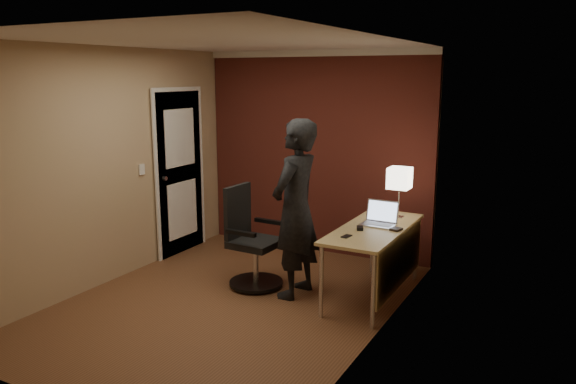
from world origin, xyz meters
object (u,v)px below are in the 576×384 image
(wallet, at_px, (396,229))
(person, at_px, (296,209))
(mouse, at_px, (360,228))
(laptop, at_px, (380,218))
(desk_lamp, at_px, (400,179))
(phone, at_px, (346,236))
(office_chair, at_px, (250,243))
(desk, at_px, (381,241))

(wallet, height_order, person, person)
(mouse, xyz_separation_m, wallet, (0.32, 0.15, -0.01))
(laptop, relative_size, wallet, 3.06)
(desk_lamp, distance_m, person, 1.16)
(laptop, distance_m, phone, 0.59)
(wallet, distance_m, office_chair, 1.54)
(laptop, distance_m, person, 0.86)
(desk, bearing_deg, laptop, 112.63)
(desk_lamp, distance_m, phone, 1.03)
(desk, relative_size, laptop, 4.46)
(desk_lamp, xyz_separation_m, person, (-0.81, -0.78, -0.25))
(desk_lamp, height_order, person, person)
(laptop, distance_m, mouse, 0.31)
(desk_lamp, relative_size, office_chair, 0.51)
(laptop, bearing_deg, mouse, -109.93)
(mouse, xyz_separation_m, office_chair, (-1.16, -0.15, -0.28))
(phone, relative_size, office_chair, 0.11)
(desk, height_order, phone, phone)
(laptop, height_order, wallet, laptop)
(office_chair, bearing_deg, mouse, 7.20)
(desk, distance_m, wallet, 0.21)
(laptop, xyz_separation_m, office_chair, (-1.27, -0.44, -0.33))
(person, bearing_deg, mouse, 105.81)
(mouse, height_order, office_chair, office_chair)
(phone, bearing_deg, mouse, 92.39)
(mouse, relative_size, wallet, 0.91)
(laptop, bearing_deg, desk, -67.37)
(laptop, bearing_deg, office_chair, -161.00)
(mouse, bearing_deg, laptop, 46.49)
(wallet, xyz_separation_m, office_chair, (-1.48, -0.29, -0.28))
(mouse, bearing_deg, person, 169.85)
(laptop, bearing_deg, wallet, -34.05)
(desk, height_order, desk_lamp, desk_lamp)
(mouse, distance_m, phone, 0.29)
(office_chair, bearing_deg, person, -0.30)
(wallet, distance_m, person, 1.00)
(mouse, distance_m, person, 0.66)
(person, bearing_deg, phone, 79.76)
(office_chair, bearing_deg, laptop, 19.00)
(desk, xyz_separation_m, person, (-0.79, -0.30, 0.30))
(laptop, bearing_deg, person, -149.01)
(desk, relative_size, wallet, 13.64)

